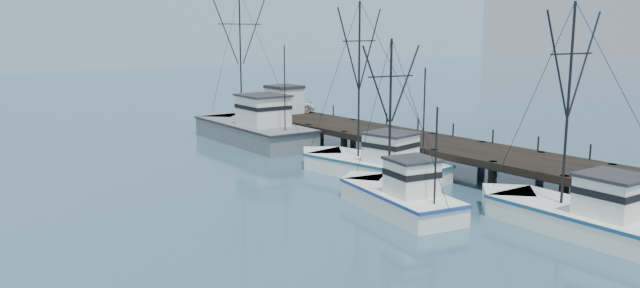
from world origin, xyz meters
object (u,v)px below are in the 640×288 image
(pier_shed, at_px, (284,99))
(trawler_near, at_px, (580,216))
(trawler_mid, at_px, (397,196))
(work_vessel, at_px, (251,129))
(pier, at_px, (410,140))
(trawler_far, at_px, (371,164))
(pickup_truck, at_px, (289,105))

(pier_shed, bearing_deg, trawler_near, -99.02)
(trawler_near, bearing_deg, trawler_mid, 119.51)
(trawler_mid, xyz_separation_m, work_vessel, (4.89, 24.57, 0.41))
(pier_shed, bearing_deg, pier, -90.30)
(pier, relative_size, pier_shed, 13.75)
(work_vessel, bearing_deg, trawler_mid, -101.26)
(trawler_mid, bearing_deg, pier, 42.10)
(work_vessel, bearing_deg, trawler_near, -90.22)
(trawler_near, relative_size, pier_shed, 3.73)
(trawler_mid, relative_size, pier_shed, 3.15)
(work_vessel, xyz_separation_m, pier_shed, (5.52, 2.60, 2.19))
(trawler_near, xyz_separation_m, pier_shed, (5.65, 35.60, 2.60))
(pier, xyz_separation_m, trawler_far, (-5.70, -1.84, -0.87))
(trawler_far, height_order, pier_shed, trawler_far)
(trawler_near, bearing_deg, pier_shed, 80.98)
(trawler_near, xyz_separation_m, pickup_truck, (6.32, 35.75, 1.93))
(trawler_far, height_order, pickup_truck, trawler_far)
(trawler_near, height_order, trawler_far, trawler_far)
(pier, bearing_deg, trawler_near, -107.39)
(trawler_far, bearing_deg, pier_shed, 73.60)
(trawler_near, relative_size, trawler_mid, 1.19)
(pier, bearing_deg, pier_shed, 89.70)
(trawler_mid, height_order, trawler_far, trawler_far)
(trawler_far, distance_m, work_vessel, 17.09)
(trawler_mid, distance_m, pier_shed, 29.22)
(pickup_truck, bearing_deg, pier, -159.79)
(work_vessel, height_order, pier_shed, work_vessel)
(trawler_far, bearing_deg, work_vessel, 89.09)
(trawler_near, distance_m, work_vessel, 32.99)
(work_vessel, distance_m, pickup_truck, 6.95)
(pier, relative_size, trawler_far, 3.51)
(trawler_mid, relative_size, trawler_far, 0.80)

